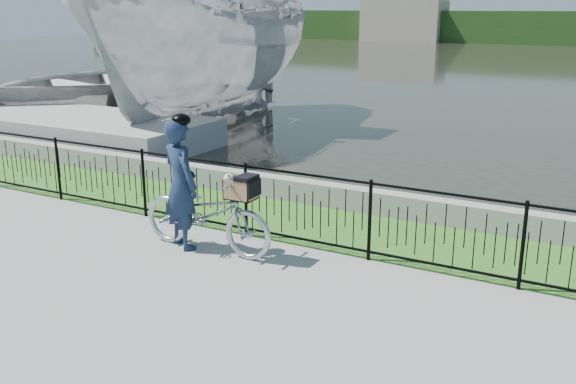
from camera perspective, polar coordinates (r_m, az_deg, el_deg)
The scene contains 11 objects.
ground at distance 8.13m, azimuth -3.80°, elevation -8.47°, with size 120.00×120.00×0.00m, color gray.
grass_strip at distance 10.25m, azimuth 4.05°, elevation -3.13°, with size 60.00×2.00×0.01m, color #346920.
water at distance 39.55m, azimuth 23.29°, elevation 9.96°, with size 120.00×120.00×0.00m, color black.
quay_wall at distance 11.06m, azimuth 6.26°, elevation -0.66°, with size 60.00×0.30×0.40m, color gray.
fence at distance 9.21m, azimuth 1.49°, elevation -1.58°, with size 14.00×0.06×1.15m, color black, non-canonical shape.
far_building_left at distance 67.88m, azimuth 10.28°, elevation 14.74°, with size 8.00×4.00×4.00m, color gray.
dock at distance 18.51m, azimuth -21.10°, elevation 5.65°, with size 10.00×3.00×0.70m, color gray.
bicycle_rig at distance 9.17m, azimuth -7.18°, elevation -1.84°, with size 2.12×0.74×1.22m.
cyclist at distance 9.26m, azimuth -9.51°, elevation 0.81°, with size 0.81×0.70×1.96m.
boat_near at distance 18.65m, azimuth -7.07°, elevation 12.17°, with size 5.12×10.87×5.85m.
boat_far at distance 22.09m, azimuth -14.50°, elevation 9.41°, with size 8.88×10.83×1.96m.
Camera 1 is at (4.03, -6.20, 3.38)m, focal length 40.00 mm.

